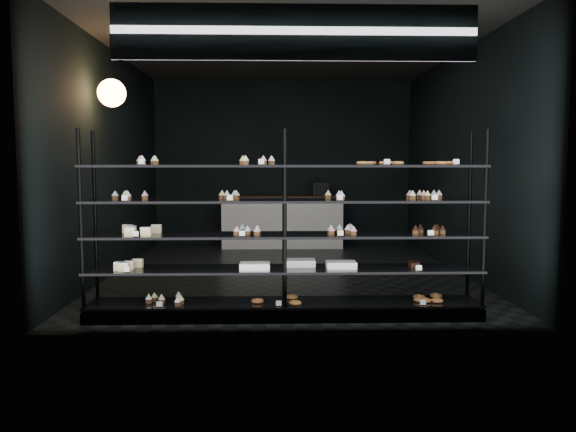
# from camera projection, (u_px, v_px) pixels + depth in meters

# --- Properties ---
(room) EXTENTS (5.01, 6.01, 3.20)m
(room) POSITION_uv_depth(u_px,v_px,m) (287.00, 162.00, 8.07)
(room) COLOR black
(room) RESTS_ON ground
(display_shelf) EXTENTS (4.00, 0.50, 1.91)m
(display_shelf) POSITION_uv_depth(u_px,v_px,m) (282.00, 257.00, 5.72)
(display_shelf) COLOR black
(display_shelf) RESTS_ON room
(signage) EXTENTS (3.30, 0.05, 0.50)m
(signage) POSITION_uv_depth(u_px,v_px,m) (295.00, 33.00, 5.05)
(signage) COLOR #0C123D
(signage) RESTS_ON room
(pendant_lamp) EXTENTS (0.34, 0.34, 0.90)m
(pendant_lamp) POSITION_uv_depth(u_px,v_px,m) (112.00, 93.00, 6.95)
(pendant_lamp) COLOR black
(pendant_lamp) RESTS_ON room
(service_counter) EXTENTS (2.34, 0.65, 1.23)m
(service_counter) POSITION_uv_depth(u_px,v_px,m) (283.00, 221.00, 10.66)
(service_counter) COLOR silver
(service_counter) RESTS_ON room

